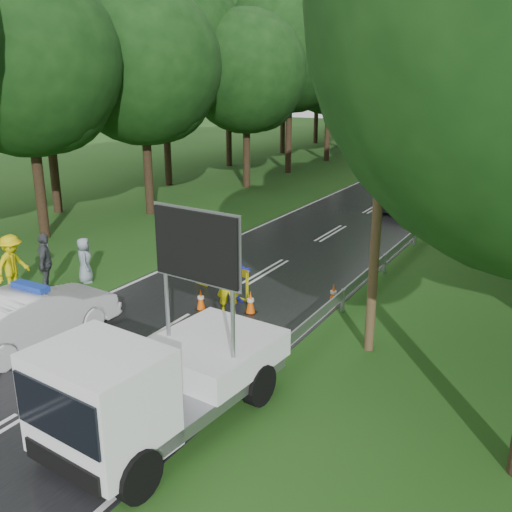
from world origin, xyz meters
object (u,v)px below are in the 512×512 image
Objects in this scene: police_sedan at (34,316)px; work_truck at (154,381)px; queue_car_fourth at (470,157)px; queue_car_second at (423,177)px; officer at (228,285)px; civilian at (235,273)px; queue_car_first at (406,196)px; queue_car_third at (454,165)px; barrier at (221,269)px.

work_truck is (5.28, -1.56, 0.39)m from police_sedan.
queue_car_second is at bearing -98.44° from queue_car_fourth.
officer is 34.66m from queue_car_fourth.
officer is 0.47× the size of queue_car_fourth.
queue_car_fourth is (0.88, 33.82, -0.32)m from civilian.
queue_car_first is at bearing -78.29° from queue_car_second.
queue_car_second is at bearing -122.92° from officer.
work_truck reaches higher than police_sedan.
civilian is at bearing -105.55° from officer.
work_truck is 1.28× the size of queue_car_first.
work_truck is at bearing -85.01° from queue_car_first.
work_truck reaches higher than queue_car_fourth.
queue_car_third is at bearing -95.39° from queue_car_fourth.
queue_car_first is 1.11× the size of queue_car_fourth.
civilian is (0.86, -0.49, 0.17)m from barrier.
police_sedan is 5.51m from work_truck.
civilian reaches higher than officer.
queue_car_third is at bearing 89.64° from queue_car_second.
civilian is 0.35× the size of queue_car_second.
work_truck reaches higher than queue_car_third.
barrier is 0.45× the size of queue_car_second.
queue_car_fourth is at bearing 91.25° from queue_car_third.
officer is (-1.96, 5.70, -0.24)m from work_truck.
barrier is 0.57× the size of queue_car_first.
barrier is at bearing -98.69° from queue_car_fourth.
work_truck is at bearing -86.85° from queue_car_third.
queue_car_first is (1.80, 15.02, -0.06)m from barrier.
officer is at bearing -96.72° from queue_car_fourth.
police_sedan is 20.87m from queue_car_first.
work_truck is 6.03m from officer.
work_truck reaches higher than queue_car_second.
barrier is at bearing -95.18° from queue_car_first.
police_sedan is 32.73m from queue_car_third.
civilian is at bearing -90.95° from queue_car_third.
queue_car_third is (-1.31, 34.04, -0.35)m from work_truck.
queue_car_second is 12.33m from queue_car_fourth.
queue_car_fourth is (-0.03, 6.31, -0.16)m from queue_car_third.
officer is 22.35m from queue_car_second.
officer is at bearing -34.62° from barrier.
officer is at bearing -124.00° from police_sedan.
work_truck reaches higher than officer.
queue_car_first is at bearing 55.50° from civilian.
police_sedan reaches higher than queue_car_fourth.
police_sedan reaches higher than queue_car_first.
queue_car_first is (-1.29, 22.04, -0.41)m from work_truck.
officer reaches higher than queue_car_fourth.
work_truck is 0.96× the size of queue_car_third.
civilian is at bearing -91.80° from queue_car_first.
police_sedan is 39.00m from queue_car_fourth.
queue_car_third is at bearing 101.46° from barrier.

